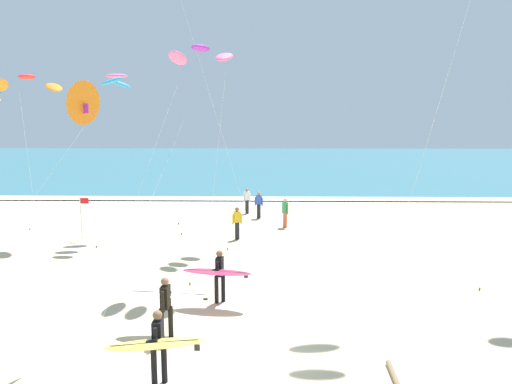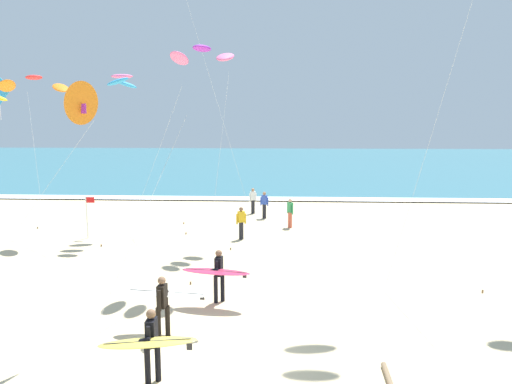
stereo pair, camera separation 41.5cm
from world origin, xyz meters
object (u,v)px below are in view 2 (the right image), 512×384
at_px(bystander_green_top, 290,213).
at_px(bystander_yellow_top, 241,223).
at_px(kite_arc_violet_close, 202,55).
at_px(lifeguard_flag, 88,213).
at_px(surfer_lead, 165,298).
at_px(bystander_blue_top, 264,205).
at_px(bystander_white_top, 253,201).
at_px(surfer_third, 217,272).
at_px(kite_arc_rose_outer, 122,81).
at_px(kite_delta_amber_distant, 81,104).
at_px(driftwood_log, 389,380).
at_px(surfer_trailing, 150,342).
at_px(kite_diamond_cobalt_extra, 1,94).
at_px(kite_arc_scarlet_low, 34,84).

relative_size(bystander_green_top, bystander_yellow_top, 1.00).
bearing_deg(kite_arc_violet_close, bystander_green_top, 67.96).
relative_size(bystander_green_top, lifeguard_flag, 0.76).
height_order(surfer_lead, bystander_blue_top, surfer_lead).
bearing_deg(bystander_white_top, bystander_yellow_top, -92.11).
distance_m(surfer_third, kite_arc_rose_outer, 12.14).
relative_size(surfer_lead, kite_arc_violet_close, 0.29).
relative_size(kite_delta_amber_distant, driftwood_log, 4.99).
distance_m(kite_delta_amber_distant, kite_arc_violet_close, 5.60).
height_order(surfer_lead, lifeguard_flag, lifeguard_flag).
relative_size(bystander_green_top, driftwood_log, 1.19).
bearing_deg(bystander_blue_top, surfer_trailing, -96.30).
relative_size(surfer_lead, kite_delta_amber_distant, 0.35).
relative_size(surfer_lead, surfer_third, 1.07).
xyz_separation_m(bystander_white_top, lifeguard_flag, (-7.71, -6.36, 0.45)).
relative_size(kite_arc_violet_close, bystander_yellow_top, 5.18).
distance_m(kite_arc_violet_close, bystander_blue_top, 12.71).
distance_m(surfer_lead, kite_arc_violet_close, 8.28).
bearing_deg(kite_diamond_cobalt_extra, bystander_blue_top, 25.25).
distance_m(kite_arc_violet_close, driftwood_log, 11.47).
bearing_deg(kite_arc_scarlet_low, bystander_green_top, 15.49).
height_order(surfer_third, kite_arc_scarlet_low, kite_arc_scarlet_low).
distance_m(surfer_third, kite_delta_amber_distant, 6.35).
bearing_deg(kite_arc_scarlet_low, surfer_third, -38.10).
distance_m(kite_arc_scarlet_low, bystander_yellow_top, 11.45).
bearing_deg(lifeguard_flag, surfer_third, -46.76).
xyz_separation_m(kite_delta_amber_distant, bystander_blue_top, (4.09, 15.18, -5.30)).
relative_size(kite_arc_scarlet_low, bystander_green_top, 4.87).
relative_size(kite_arc_scarlet_low, lifeguard_flag, 3.69).
relative_size(surfer_trailing, surfer_third, 0.96).
bearing_deg(bystander_blue_top, kite_diamond_cobalt_extra, -154.75).
relative_size(kite_arc_scarlet_low, kite_delta_amber_distant, 1.16).
xyz_separation_m(kite_arc_rose_outer, bystander_green_top, (8.15, 1.97, -6.75)).
xyz_separation_m(bystander_blue_top, driftwood_log, (3.27, -17.00, -0.75)).
bearing_deg(surfer_third, lifeguard_flag, 133.24).
distance_m(kite_diamond_cobalt_extra, bystander_white_top, 14.51).
bearing_deg(bystander_green_top, surfer_third, -103.48).
height_order(kite_arc_violet_close, driftwood_log, kite_arc_violet_close).
height_order(surfer_trailing, kite_arc_rose_outer, kite_arc_rose_outer).
bearing_deg(bystander_white_top, kite_arc_rose_outer, -136.48).
height_order(surfer_trailing, lifeguard_flag, lifeguard_flag).
xyz_separation_m(kite_arc_violet_close, bystander_yellow_top, (0.85, 5.55, -7.10)).
xyz_separation_m(kite_diamond_cobalt_extra, bystander_blue_top, (11.90, 5.61, -6.08)).
relative_size(kite_arc_violet_close, kite_diamond_cobalt_extra, 1.06).
bearing_deg(lifeguard_flag, bystander_green_top, 15.18).
xyz_separation_m(kite_arc_scarlet_low, bystander_white_top, (9.59, 6.94, -6.54)).
height_order(surfer_lead, surfer_third, same).
relative_size(kite_arc_rose_outer, lifeguard_flag, 3.76).
bearing_deg(bystander_white_top, bystander_blue_top, -61.86).
bearing_deg(surfer_trailing, surfer_lead, 96.52).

